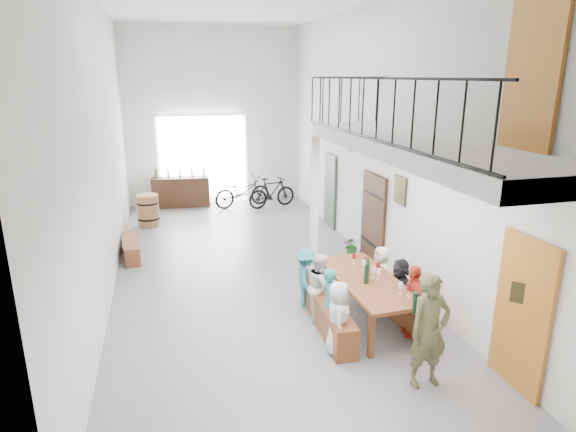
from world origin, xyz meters
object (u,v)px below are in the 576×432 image
object	(u,v)px
oak_barrel	(148,210)
host_standing	(429,331)
tasting_table	(367,284)
bench_inner	(327,312)
bicycle_near	(242,192)
side_bench	(131,248)
serving_counter	(181,192)

from	to	relation	value
oak_barrel	host_standing	xyz separation A→B (m)	(3.72, -8.36, 0.36)
tasting_table	host_standing	xyz separation A→B (m)	(0.09, -1.78, 0.09)
bench_inner	bicycle_near	distance (m)	7.91
bench_inner	tasting_table	bearing A→B (deg)	-0.29
oak_barrel	host_standing	world-z (taller)	host_standing
side_bench	oak_barrel	xyz separation A→B (m)	(0.36, 2.38, 0.23)
side_bench	serving_counter	distance (m)	4.46
tasting_table	serving_counter	distance (m)	8.86
bicycle_near	side_bench	bearing A→B (deg)	124.74
oak_barrel	serving_counter	world-z (taller)	serving_counter
bench_inner	serving_counter	size ratio (longest dim) A/B	1.25
oak_barrel	bicycle_near	world-z (taller)	bicycle_near
side_bench	host_standing	size ratio (longest dim) A/B	0.92
host_standing	tasting_table	bearing A→B (deg)	90.08
tasting_table	bicycle_near	world-z (taller)	bicycle_near
serving_counter	side_bench	bearing A→B (deg)	-101.65
oak_barrel	serving_counter	xyz separation A→B (m)	(0.98, 1.87, 0.03)
side_bench	host_standing	xyz separation A→B (m)	(4.07, -5.98, 0.59)
bicycle_near	serving_counter	bearing A→B (deg)	60.05
serving_counter	oak_barrel	bearing A→B (deg)	-111.87
tasting_table	oak_barrel	world-z (taller)	oak_barrel
host_standing	bicycle_near	xyz separation A→B (m)	(-0.87, 9.72, -0.31)
tasting_table	side_bench	size ratio (longest dim) A/B	1.60
bicycle_near	tasting_table	bearing A→B (deg)	170.94
side_bench	bicycle_near	size ratio (longest dim) A/B	0.79
bench_inner	oak_barrel	size ratio (longest dim) A/B	2.51
host_standing	bicycle_near	distance (m)	9.76
host_standing	bicycle_near	world-z (taller)	host_standing
tasting_table	serving_counter	size ratio (longest dim) A/B	1.32
tasting_table	bench_inner	xyz separation A→B (m)	(-0.69, 0.03, -0.45)
tasting_table	side_bench	xyz separation A→B (m)	(-3.98, 4.20, -0.50)
side_bench	bench_inner	bearing A→B (deg)	-51.65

